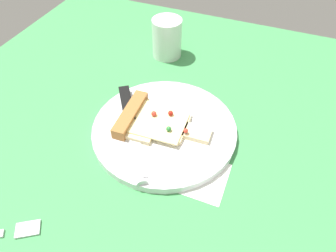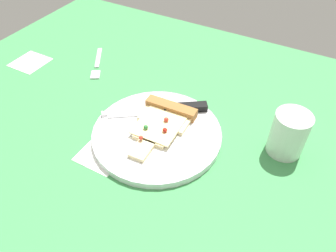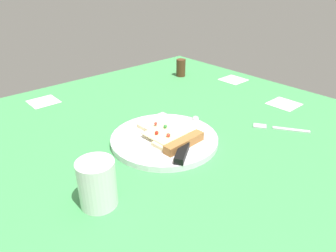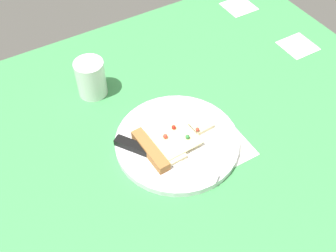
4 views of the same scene
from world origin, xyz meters
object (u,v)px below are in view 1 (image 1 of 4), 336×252
object	(u,v)px
pizza_slice	(152,121)
drinking_glass	(167,38)
knife	(130,121)
plate	(164,129)

from	to	relation	value
pizza_slice	drinking_glass	size ratio (longest dim) A/B	1.86
knife	drinking_glass	size ratio (longest dim) A/B	2.20
plate	pizza_slice	bearing A→B (deg)	-177.35
plate	drinking_glass	xyz separation A→B (cm)	(-9.50, 25.03, 3.98)
plate	knife	distance (cm)	6.86
pizza_slice	knife	distance (cm)	4.19
knife	plate	bearing A→B (deg)	158.82
knife	pizza_slice	bearing A→B (deg)	165.46
plate	drinking_glass	distance (cm)	27.07
knife	drinking_glass	xyz separation A→B (cm)	(-2.96, 26.58, 2.59)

